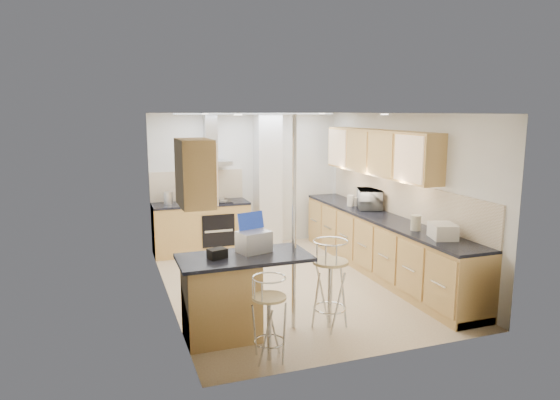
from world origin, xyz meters
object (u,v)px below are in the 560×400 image
object	(u,v)px
bar_stool_end	(330,284)
bread_bin	(443,231)
microwave	(370,199)
laptop	(254,242)
bar_stool_near	(269,318)

from	to	relation	value
bar_stool_end	bread_bin	distance (m)	1.70
microwave	laptop	size ratio (longest dim) A/B	1.64
microwave	bread_bin	distance (m)	2.09
bar_stool_end	bread_bin	xyz separation A→B (m)	(1.63, 0.11, 0.48)
microwave	laptop	xyz separation A→B (m)	(-2.60, -1.94, -0.02)
laptop	bar_stool_end	distance (m)	1.03
bar_stool_near	bar_stool_end	xyz separation A→B (m)	(0.92, 0.51, 0.08)
bar_stool_near	bread_bin	size ratio (longest dim) A/B	2.46
bar_stool_near	bread_bin	bearing A→B (deg)	1.50
laptop	bread_bin	size ratio (longest dim) A/B	0.96
bar_stool_end	bread_bin	bearing A→B (deg)	-45.18
laptop	bar_stool_near	world-z (taller)	laptop
bar_stool_end	laptop	bearing A→B (deg)	114.41
microwave	laptop	world-z (taller)	microwave
bread_bin	laptop	bearing A→B (deg)	-166.29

